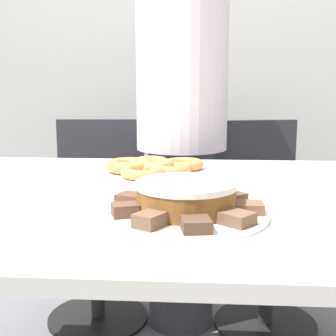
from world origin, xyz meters
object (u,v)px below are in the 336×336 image
object	(u,v)px
office_chair_right	(263,230)
plate_cake	(186,214)
person_standing	(182,137)
office_chair_left	(98,227)
plate_donuts	(156,173)
frosted_cake	(186,196)

from	to	relation	value
office_chair_right	plate_cake	xyz separation A→B (m)	(-0.30, -1.05, 0.37)
person_standing	office_chair_left	size ratio (longest dim) A/B	1.80
plate_donuts	frosted_cake	size ratio (longest dim) A/B	1.88
plate_donuts	frosted_cake	bearing A→B (deg)	-76.41
person_standing	office_chair_right	size ratio (longest dim) A/B	1.80
person_standing	office_chair_right	bearing A→B (deg)	8.66
person_standing	plate_cake	xyz separation A→B (m)	(0.05, -0.99, -0.04)
office_chair_right	plate_cake	size ratio (longest dim) A/B	2.63
plate_cake	frosted_cake	size ratio (longest dim) A/B	1.63
person_standing	office_chair_left	world-z (taller)	person_standing
person_standing	plate_cake	world-z (taller)	person_standing
frosted_cake	plate_cake	bearing A→B (deg)	0.00
office_chair_left	frosted_cake	world-z (taller)	office_chair_left
office_chair_left	office_chair_right	size ratio (longest dim) A/B	1.00
plate_donuts	office_chair_right	bearing A→B (deg)	57.15
plate_cake	plate_donuts	bearing A→B (deg)	103.59
office_chair_right	plate_cake	distance (m)	1.15
office_chair_left	plate_cake	distance (m)	1.19
person_standing	plate_donuts	world-z (taller)	person_standing
plate_cake	office_chair_left	bearing A→B (deg)	111.76
person_standing	plate_cake	bearing A→B (deg)	-87.23
frosted_cake	plate_donuts	bearing A→B (deg)	103.59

